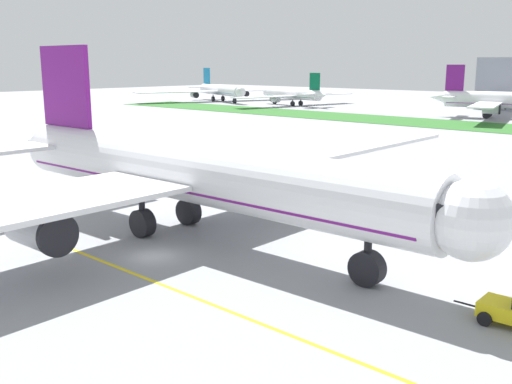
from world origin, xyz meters
The scene contains 8 objects.
ground_plane centered at (0.00, 0.00, 0.00)m, with size 600.00×600.00×0.00m, color gray.
apron_taxi_line centered at (0.00, -3.58, 0.00)m, with size 280.00×0.36×0.01m, color yellow.
airliner_foreground centered at (-2.44, 5.95, 6.04)m, with size 57.91×92.56×17.77m.
ground_crew_wingwalker_port centered at (-12.19, -4.18, 1.03)m, with size 0.44×0.53×1.70m.
service_truck_baggage_loader centered at (-47.75, 34.41, 1.59)m, with size 4.87×3.78×2.97m.
parked_airliner_far_left centered at (-145.30, 148.48, 4.77)m, with size 43.52×71.21×14.04m.
parked_airliner_far_centre centered at (-105.54, 149.47, 4.26)m, with size 35.67×56.51×12.57m.
parked_airliner_far_right centered at (-27.82, 147.72, 5.27)m, with size 37.21×57.56×15.58m.
Camera 1 is at (38.11, -28.75, 15.82)m, focal length 41.18 mm.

